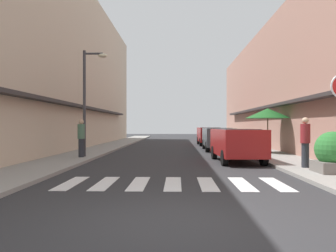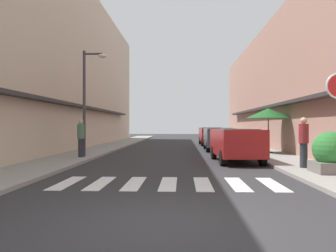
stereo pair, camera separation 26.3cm
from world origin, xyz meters
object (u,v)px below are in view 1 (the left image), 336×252
object	(u,v)px
cafe_umbrella	(268,113)
pedestrian_walking_far	(81,137)
street_lamp	(88,91)
parked_car_mid	(218,136)
parked_car_near	(237,141)
pedestrian_walking_near	(305,141)
parked_car_far	(209,134)
planter_corner	(333,153)

from	to	relation	value
cafe_umbrella	pedestrian_walking_far	size ratio (longest dim) A/B	1.37
street_lamp	pedestrian_walking_far	world-z (taller)	street_lamp
street_lamp	pedestrian_walking_far	bearing A→B (deg)	-117.13
parked_car_mid	pedestrian_walking_far	size ratio (longest dim) A/B	2.48
parked_car_mid	pedestrian_walking_far	bearing A→B (deg)	-140.55
parked_car_near	street_lamp	distance (m)	7.47
parked_car_near	pedestrian_walking_near	distance (m)	3.33
street_lamp	cafe_umbrella	bearing A→B (deg)	14.77
parked_car_far	planter_corner	distance (m)	16.63
cafe_umbrella	pedestrian_walking_near	xyz separation A→B (m)	(-0.43, -6.44, -1.22)
parked_car_near	parked_car_mid	world-z (taller)	same
parked_car_far	pedestrian_walking_far	world-z (taller)	pedestrian_walking_far
parked_car_near	pedestrian_walking_far	world-z (taller)	pedestrian_walking_far
planter_corner	parked_car_far	bearing A→B (deg)	98.07
cafe_umbrella	planter_corner	size ratio (longest dim) A/B	1.88
parked_car_near	cafe_umbrella	bearing A→B (deg)	57.62
planter_corner	parked_car_mid	bearing A→B (deg)	102.28
parked_car_mid	cafe_umbrella	world-z (taller)	cafe_umbrella
parked_car_near	cafe_umbrella	xyz separation A→B (m)	(2.38, 3.75, 1.37)
parked_car_mid	street_lamp	bearing A→B (deg)	-141.81
street_lamp	parked_car_mid	bearing A→B (deg)	38.19
cafe_umbrella	planter_corner	bearing A→B (deg)	-90.33
parked_car_far	pedestrian_walking_far	xyz separation A→B (m)	(-7.19, -11.66, 0.15)
parked_car_far	planter_corner	bearing A→B (deg)	-81.93
planter_corner	pedestrian_walking_far	xyz separation A→B (m)	(-9.52, 4.81, 0.33)
parked_car_near	parked_car_far	size ratio (longest dim) A/B	0.96
planter_corner	street_lamp	bearing A→B (deg)	150.57
pedestrian_walking_near	pedestrian_walking_far	size ratio (longest dim) A/B	1.00
cafe_umbrella	pedestrian_walking_near	distance (m)	6.57
street_lamp	planter_corner	bearing A→B (deg)	-29.43
planter_corner	pedestrian_walking_near	size ratio (longest dim) A/B	0.73
street_lamp	pedestrian_walking_far	distance (m)	2.26
parked_car_mid	planter_corner	distance (m)	10.98
parked_car_mid	cafe_umbrella	xyz separation A→B (m)	(2.38, -3.01, 1.36)
cafe_umbrella	pedestrian_walking_far	bearing A→B (deg)	-163.14
street_lamp	pedestrian_walking_near	bearing A→B (deg)	-24.06
cafe_umbrella	pedestrian_walking_near	world-z (taller)	cafe_umbrella
parked_car_far	planter_corner	world-z (taller)	parked_car_far
cafe_umbrella	street_lamp	bearing A→B (deg)	-165.23
parked_car_far	street_lamp	bearing A→B (deg)	-121.82
pedestrian_walking_near	street_lamp	bearing A→B (deg)	149.27
parked_car_mid	street_lamp	size ratio (longest dim) A/B	0.87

